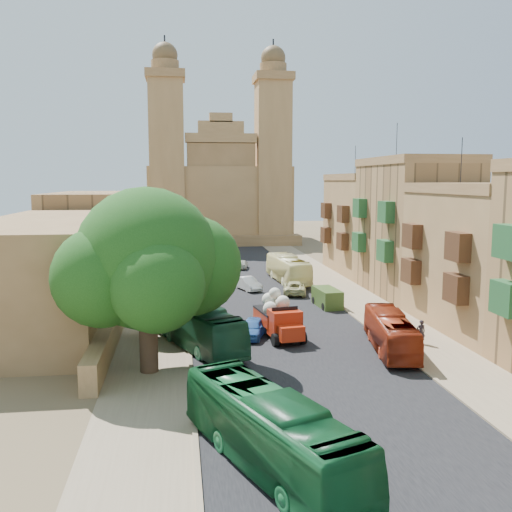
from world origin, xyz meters
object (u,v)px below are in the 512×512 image
object	(u,v)px
bus_green_north	(196,325)
car_white_b	(242,264)
church	(219,191)
bus_green_south	(270,431)
pedestrian_a	(421,332)
bus_red_east	(390,332)
car_blue_b	(213,253)
car_cream	(294,288)
pedestrian_c	(385,325)
street_tree_a	(147,286)
street_tree_d	(161,239)
car_blue_a	(253,328)
red_truck	(279,316)
bus_cream_east	(288,269)
olive_pickup	(327,298)
street_tree_b	(154,273)
car_dkblue	(211,262)
car_white_a	(248,284)
ficus_tree	(148,264)
street_tree_c	(158,250)

from	to	relation	value
bus_green_north	car_white_b	distance (m)	35.41
church	bus_green_south	size ratio (longest dim) A/B	3.27
bus_green_south	pedestrian_a	distance (m)	20.72
bus_red_east	car_blue_b	bearing A→B (deg)	-69.96
car_cream	pedestrian_c	distance (m)	16.76
street_tree_a	bus_green_north	size ratio (longest dim) A/B	0.51
street_tree_d	bus_red_east	bearing A→B (deg)	-68.52
street_tree_d	car_blue_a	bearing A→B (deg)	-78.35
red_truck	bus_cream_east	distance (m)	23.11
olive_pickup	pedestrian_c	distance (m)	10.42
street_tree_d	red_truck	bearing A→B (deg)	-75.63
church	bus_red_east	bearing A→B (deg)	-84.88
red_truck	bus_cream_east	bearing A→B (deg)	77.42
bus_cream_east	pedestrian_a	bearing A→B (deg)	95.31
street_tree_b	bus_green_south	size ratio (longest dim) A/B	0.38
street_tree_d	car_cream	world-z (taller)	street_tree_d
street_tree_a	car_dkblue	distance (m)	35.20
red_truck	car_blue_a	distance (m)	2.10
car_blue_b	street_tree_d	bearing A→B (deg)	-144.26
street_tree_a	street_tree_b	world-z (taller)	street_tree_a
car_white_a	car_white_b	size ratio (longest dim) A/B	1.18
olive_pickup	bus_green_south	xyz separation A→B (m)	(-9.88, -28.50, 0.74)
bus_green_south	car_cream	size ratio (longest dim) A/B	2.29
car_cream	car_white_b	bearing A→B (deg)	-67.64
car_blue_a	pedestrian_a	xyz separation A→B (m)	(11.54, -3.39, 0.17)
bus_red_east	car_dkblue	world-z (taller)	bus_red_east
olive_pickup	bus_red_east	xyz separation A→B (m)	(0.72, -13.92, 0.47)
ficus_tree	car_blue_a	xyz separation A→B (m)	(7.09, 6.72, -5.88)
street_tree_d	car_blue_b	bearing A→B (deg)	44.24
olive_pickup	car_cream	distance (m)	6.37
olive_pickup	car_white_a	distance (m)	10.84
street_tree_a	street_tree_d	world-z (taller)	street_tree_a
pedestrian_a	pedestrian_c	size ratio (longest dim) A/B	1.06
red_truck	church	bearing A→B (deg)	89.66
bus_green_north	car_blue_b	xyz separation A→B (m)	(3.97, 46.44, -0.85)
church	car_blue_b	size ratio (longest dim) A/B	8.89
bus_red_east	car_blue_a	world-z (taller)	bus_red_east
street_tree_d	pedestrian_a	xyz separation A→B (m)	(19.23, -40.66, -2.69)
ficus_tree	car_blue_b	world-z (taller)	ficus_tree
street_tree_c	pedestrian_a	distance (m)	34.62
bus_green_north	car_blue_a	size ratio (longest dim) A/B	2.64
bus_green_south	car_blue_a	distance (m)	19.33
church	bus_green_south	distance (m)	87.57
bus_green_south	pedestrian_a	bearing A→B (deg)	28.12
bus_green_north	street_tree_d	bearing A→B (deg)	72.54
bus_red_east	bus_cream_east	world-z (taller)	bus_cream_east
bus_green_south	car_cream	distance (m)	35.54
car_white_b	car_blue_b	size ratio (longest dim) A/B	0.88
ficus_tree	street_tree_b	distance (m)	20.35
bus_cream_east	car_white_a	size ratio (longest dim) A/B	2.54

